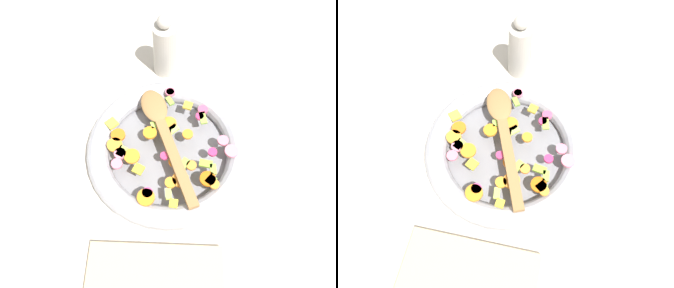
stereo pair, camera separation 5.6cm
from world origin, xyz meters
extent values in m
plane|color=beige|center=(0.00, 0.00, 0.00)|extent=(4.00, 4.00, 0.00)
cylinder|color=slate|center=(0.00, 0.00, 0.01)|extent=(0.31, 0.31, 0.01)
torus|color=#9E9EA5|center=(0.00, 0.00, 0.03)|extent=(0.36, 0.36, 0.05)
cylinder|color=orange|center=(0.05, -0.05, 0.05)|extent=(0.03, 0.03, 0.01)
cylinder|color=orange|center=(0.03, -0.08, 0.05)|extent=(0.05, 0.05, 0.01)
cylinder|color=orange|center=(0.00, 0.05, 0.05)|extent=(0.04, 0.04, 0.01)
cylinder|color=orange|center=(0.10, -0.09, 0.05)|extent=(0.03, 0.03, 0.01)
cylinder|color=#D7600E|center=(0.08, -0.08, 0.05)|extent=(0.04, 0.04, 0.01)
cylinder|color=orange|center=(-0.08, -0.03, 0.05)|extent=(0.04, 0.04, 0.01)
cylinder|color=orange|center=(-0.11, 0.02, 0.05)|extent=(0.04, 0.04, 0.01)
cylinder|color=orange|center=(-0.05, 0.11, 0.05)|extent=(0.02, 0.02, 0.01)
cylinder|color=orange|center=(0.04, 0.02, 0.05)|extent=(0.03, 0.03, 0.01)
cylinder|color=orange|center=(-0.12, -0.01, 0.05)|extent=(0.05, 0.05, 0.01)
cylinder|color=orange|center=(0.01, -0.04, 0.05)|extent=(0.04, 0.04, 0.01)
cylinder|color=orange|center=(0.01, -0.09, 0.05)|extent=(0.03, 0.03, 0.01)
cylinder|color=orange|center=(-0.04, -0.12, 0.05)|extent=(0.04, 0.04, 0.01)
cylinder|color=orange|center=(-0.04, 0.02, 0.05)|extent=(0.04, 0.04, 0.01)
cube|color=#98BE45|center=(0.08, 0.07, 0.05)|extent=(0.02, 0.03, 0.01)
cube|color=#89B240|center=(0.04, -0.05, 0.05)|extent=(0.03, 0.03, 0.01)
cube|color=#8DAF3E|center=(0.10, -0.06, 0.05)|extent=(0.01, 0.02, 0.01)
cube|color=#B7D35C|center=(0.01, 0.03, 0.05)|extent=(0.03, 0.03, 0.01)
cube|color=#BFD84D|center=(0.01, -0.11, 0.05)|extent=(0.01, 0.02, 0.01)
cube|color=#8FB547|center=(0.09, -0.08, 0.05)|extent=(0.03, 0.03, 0.01)
cube|color=#96BF47|center=(-0.03, 0.05, 0.05)|extent=(0.03, 0.03, 0.01)
cube|color=#81AC3F|center=(0.00, 0.11, 0.05)|extent=(0.02, 0.03, 0.01)
cube|color=#97BB42|center=(0.00, 0.03, 0.05)|extent=(0.01, 0.03, 0.01)
cube|color=#B3D64D|center=(-0.10, -0.02, 0.05)|extent=(0.03, 0.03, 0.01)
cube|color=#8BBD34|center=(0.08, -0.05, 0.05)|extent=(0.03, 0.02, 0.01)
cylinder|color=#DA4371|center=(-0.04, 0.12, 0.05)|extent=(0.03, 0.03, 0.01)
cylinder|color=#DB4074|center=(-0.04, -0.11, 0.05)|extent=(0.02, 0.02, 0.01)
cylinder|color=pink|center=(0.14, -0.01, 0.05)|extent=(0.03, 0.03, 0.01)
cylinder|color=pink|center=(0.00, 0.14, 0.05)|extent=(0.03, 0.03, 0.01)
cylinder|color=pink|center=(0.12, 0.01, 0.05)|extent=(0.03, 0.03, 0.01)
cylinder|color=pink|center=(-0.10, -0.03, 0.05)|extent=(0.03, 0.03, 0.01)
cylinder|color=pink|center=(-0.11, -0.05, 0.05)|extent=(0.03, 0.03, 0.01)
cylinder|color=#CD3466|center=(-0.01, -0.03, 0.05)|extent=(0.02, 0.02, 0.01)
cylinder|color=#DA3265|center=(0.07, 0.07, 0.05)|extent=(0.03, 0.03, 0.01)
cylinder|color=pink|center=(0.00, 0.14, 0.05)|extent=(0.02, 0.02, 0.01)
cylinder|color=#D52F65|center=(0.10, -0.02, 0.05)|extent=(0.02, 0.02, 0.01)
cylinder|color=#E14A6F|center=(0.08, 0.09, 0.05)|extent=(0.02, 0.02, 0.01)
cube|color=yellow|center=(0.02, -0.13, 0.05)|extent=(0.02, 0.02, 0.01)
cube|color=gold|center=(0.04, 0.10, 0.05)|extent=(0.02, 0.02, 0.01)
cube|color=yellow|center=(-0.13, 0.05, 0.05)|extent=(0.03, 0.03, 0.01)
cube|color=yellow|center=(-0.06, -0.06, 0.05)|extent=(0.03, 0.03, 0.01)
cube|color=olive|center=(0.02, -0.05, 0.06)|extent=(0.10, 0.20, 0.01)
ellipsoid|color=olive|center=(-0.04, 0.09, 0.06)|extent=(0.08, 0.10, 0.01)
cylinder|color=#B2ADA3|center=(-0.02, 0.25, 0.07)|extent=(0.06, 0.06, 0.14)
sphere|color=#B2ADA3|center=(-0.02, 0.25, 0.16)|extent=(0.03, 0.03, 0.03)
camera|label=1|loc=(0.01, -0.33, 0.68)|focal=35.00mm
camera|label=2|loc=(0.07, -0.32, 0.68)|focal=35.00mm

